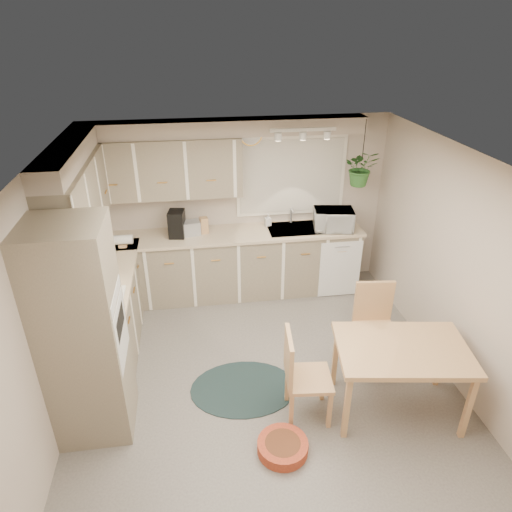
% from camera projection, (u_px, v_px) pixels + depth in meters
% --- Properties ---
extents(floor, '(4.20, 4.20, 0.00)m').
position_uv_depth(floor, '(265.00, 377.00, 5.00)').
color(floor, slate).
rests_on(floor, ground).
extents(ceiling, '(4.20, 4.20, 0.00)m').
position_uv_depth(ceiling, '(267.00, 163.00, 3.89)').
color(ceiling, white).
rests_on(ceiling, wall_back).
extents(wall_back, '(4.00, 0.04, 2.40)m').
position_uv_depth(wall_back, '(240.00, 206.00, 6.29)').
color(wall_back, '#B4A494').
rests_on(wall_back, floor).
extents(wall_front, '(4.00, 0.04, 2.40)m').
position_uv_depth(wall_front, '(327.00, 470.00, 2.60)').
color(wall_front, '#B4A494').
rests_on(wall_front, floor).
extents(wall_left, '(0.04, 4.20, 2.40)m').
position_uv_depth(wall_left, '(51.00, 300.00, 4.18)').
color(wall_left, '#B4A494').
rests_on(wall_left, floor).
extents(wall_right, '(0.04, 4.20, 2.40)m').
position_uv_depth(wall_right, '(456.00, 268.00, 4.71)').
color(wall_right, '#B4A494').
rests_on(wall_right, floor).
extents(base_cab_left, '(0.60, 1.85, 0.90)m').
position_uv_depth(base_cab_left, '(110.00, 311.00, 5.33)').
color(base_cab_left, gray).
rests_on(base_cab_left, floor).
extents(base_cab_back, '(3.60, 0.60, 0.90)m').
position_uv_depth(base_cab_back, '(229.00, 265.00, 6.34)').
color(base_cab_back, gray).
rests_on(base_cab_back, floor).
extents(counter_left, '(0.64, 1.89, 0.04)m').
position_uv_depth(counter_left, '(104.00, 277.00, 5.12)').
color(counter_left, beige).
rests_on(counter_left, base_cab_left).
extents(counter_back, '(3.64, 0.64, 0.04)m').
position_uv_depth(counter_back, '(229.00, 234.00, 6.12)').
color(counter_back, beige).
rests_on(counter_back, base_cab_back).
extents(oven_stack, '(0.65, 0.65, 2.10)m').
position_uv_depth(oven_stack, '(83.00, 335.00, 3.96)').
color(oven_stack, gray).
rests_on(oven_stack, floor).
extents(wall_oven_face, '(0.02, 0.56, 0.58)m').
position_uv_depth(wall_oven_face, '(121.00, 331.00, 4.01)').
color(wall_oven_face, silver).
rests_on(wall_oven_face, oven_stack).
extents(upper_cab_left, '(0.35, 2.00, 0.75)m').
position_uv_depth(upper_cab_left, '(79.00, 197.00, 4.79)').
color(upper_cab_left, gray).
rests_on(upper_cab_left, wall_left).
extents(upper_cab_back, '(2.00, 0.35, 0.75)m').
position_uv_depth(upper_cab_back, '(162.00, 168.00, 5.71)').
color(upper_cab_back, gray).
rests_on(upper_cab_back, wall_back).
extents(soffit_left, '(0.30, 2.00, 0.20)m').
position_uv_depth(soffit_left, '(68.00, 152.00, 4.57)').
color(soffit_left, '#B4A494').
rests_on(soffit_left, wall_left).
extents(soffit_back, '(3.60, 0.30, 0.20)m').
position_uv_depth(soffit_back, '(224.00, 128.00, 5.62)').
color(soffit_back, '#B4A494').
rests_on(soffit_back, wall_back).
extents(cooktop, '(0.52, 0.58, 0.02)m').
position_uv_depth(cooktop, '(97.00, 303.00, 4.60)').
color(cooktop, silver).
rests_on(cooktop, counter_left).
extents(range_hood, '(0.40, 0.60, 0.14)m').
position_uv_depth(range_hood, '(87.00, 263.00, 4.39)').
color(range_hood, silver).
rests_on(range_hood, upper_cab_left).
extents(window_blinds, '(1.40, 0.02, 1.00)m').
position_uv_depth(window_blinds, '(291.00, 176.00, 6.17)').
color(window_blinds, beige).
rests_on(window_blinds, wall_back).
extents(window_frame, '(1.50, 0.02, 1.10)m').
position_uv_depth(window_frame, '(291.00, 176.00, 6.18)').
color(window_frame, silver).
rests_on(window_frame, wall_back).
extents(sink, '(0.70, 0.48, 0.10)m').
position_uv_depth(sink, '(294.00, 231.00, 6.25)').
color(sink, '#AEB1B6').
rests_on(sink, counter_back).
extents(dishwasher_front, '(0.58, 0.02, 0.83)m').
position_uv_depth(dishwasher_front, '(340.00, 269.00, 6.28)').
color(dishwasher_front, silver).
rests_on(dishwasher_front, base_cab_back).
extents(track_light_bar, '(0.80, 0.04, 0.04)m').
position_uv_depth(track_light_bar, '(303.00, 130.00, 5.37)').
color(track_light_bar, silver).
rests_on(track_light_bar, ceiling).
extents(wall_clock, '(0.30, 0.03, 0.30)m').
position_uv_depth(wall_clock, '(251.00, 134.00, 5.83)').
color(wall_clock, '#E7B451').
rests_on(wall_clock, wall_back).
extents(dining_table, '(1.33, 0.99, 0.77)m').
position_uv_depth(dining_table, '(397.00, 379.00, 4.43)').
color(dining_table, tan).
rests_on(dining_table, floor).
extents(chair_left, '(0.49, 0.49, 0.95)m').
position_uv_depth(chair_left, '(309.00, 376.00, 4.33)').
color(chair_left, tan).
rests_on(chair_left, floor).
extents(chair_back, '(0.50, 0.50, 0.96)m').
position_uv_depth(chair_back, '(376.00, 329.00, 4.97)').
color(chair_back, tan).
rests_on(chair_back, floor).
extents(braided_rug, '(1.18, 0.91, 0.01)m').
position_uv_depth(braided_rug, '(244.00, 388.00, 4.84)').
color(braided_rug, black).
rests_on(braided_rug, floor).
extents(pet_bed, '(0.51, 0.51, 0.11)m').
position_uv_depth(pet_bed, '(283.00, 447.00, 4.12)').
color(pet_bed, '#BD4625').
rests_on(pet_bed, floor).
extents(microwave, '(0.56, 0.36, 0.35)m').
position_uv_depth(microwave, '(333.00, 217.00, 6.13)').
color(microwave, silver).
rests_on(microwave, counter_back).
extents(soap_bottle, '(0.11, 0.19, 0.08)m').
position_uv_depth(soap_bottle, '(268.00, 223.00, 6.30)').
color(soap_bottle, silver).
rests_on(soap_bottle, counter_back).
extents(hanging_plant, '(0.52, 0.55, 0.37)m').
position_uv_depth(hanging_plant, '(361.00, 172.00, 5.89)').
color(hanging_plant, '#295C24').
rests_on(hanging_plant, ceiling).
extents(coffee_maker, '(0.23, 0.27, 0.35)m').
position_uv_depth(coffee_maker, '(177.00, 224.00, 5.95)').
color(coffee_maker, black).
rests_on(coffee_maker, counter_back).
extents(toaster, '(0.33, 0.22, 0.19)m').
position_uv_depth(toaster, '(188.00, 228.00, 6.02)').
color(toaster, '#AEB1B6').
rests_on(toaster, counter_back).
extents(knife_block, '(0.11, 0.11, 0.22)m').
position_uv_depth(knife_block, '(204.00, 225.00, 6.07)').
color(knife_block, tan).
rests_on(knife_block, counter_back).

